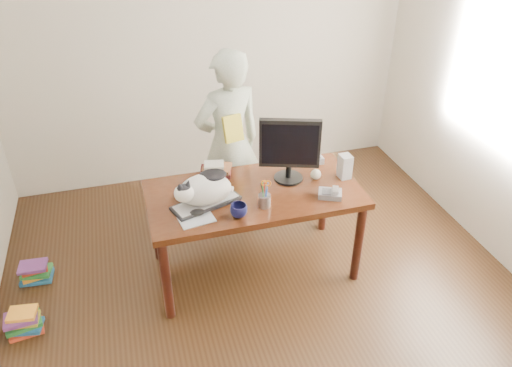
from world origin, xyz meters
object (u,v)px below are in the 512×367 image
object	(u,v)px
desk	(251,202)
keyboard	(206,203)
pen_cup	(265,199)
book_pile_a	(24,322)
baseball	(316,174)
calculator	(312,157)
person	(229,144)
monitor	(290,147)
book_pile_b	(35,272)
phone	(331,193)
mouse	(197,212)
book_stack	(216,169)
speaker	(345,166)
coffee_mug	(239,210)
cat	(203,189)

from	to	relation	value
desk	keyboard	bearing A→B (deg)	-158.37
pen_cup	book_pile_a	world-z (taller)	pen_cup
desk	baseball	distance (m)	0.54
desk	calculator	xyz separation A→B (m)	(0.59, 0.24, 0.17)
keyboard	calculator	distance (m)	1.05
person	baseball	bearing A→B (deg)	118.38
keyboard	monitor	size ratio (longest dim) A/B	1.03
person	book_pile_b	distance (m)	1.87
monitor	phone	bearing A→B (deg)	-34.20
keyboard	mouse	bearing A→B (deg)	-146.07
book_stack	book_pile_b	distance (m)	1.66
speaker	book_pile_b	size ratio (longest dim) A/B	0.75
pen_cup	calculator	xyz separation A→B (m)	(0.58, 0.53, -0.03)
desk	book_pile_a	xyz separation A→B (m)	(-1.75, -0.28, -0.51)
book_pile_b	mouse	bearing A→B (deg)	-23.01
speaker	phone	bearing A→B (deg)	-137.23
keyboard	coffee_mug	bearing A→B (deg)	-65.59
cat	baseball	bearing A→B (deg)	-11.72
calculator	book_pile_a	world-z (taller)	calculator
desk	book_pile_a	size ratio (longest dim) A/B	5.92
person	calculator	bearing A→B (deg)	139.08
coffee_mug	book_stack	distance (m)	0.60
phone	calculator	size ratio (longest dim) A/B	1.07
coffee_mug	phone	distance (m)	0.71
cat	monitor	xyz separation A→B (m)	(0.69, 0.16, 0.15)
book_pile_a	phone	bearing A→B (deg)	-0.50
cat	pen_cup	distance (m)	0.44
calculator	person	bearing A→B (deg)	153.64
calculator	person	distance (m)	0.71
keyboard	coffee_mug	world-z (taller)	coffee_mug
monitor	phone	distance (m)	0.46
speaker	book_stack	world-z (taller)	speaker
phone	baseball	world-z (taller)	baseball
cat	phone	world-z (taller)	cat
book_stack	book_pile_b	world-z (taller)	book_stack
book_stack	person	distance (m)	0.37
book_stack	person	world-z (taller)	person
book_stack	coffee_mug	bearing A→B (deg)	-67.97
calculator	book_pile_b	xyz separation A→B (m)	(-2.31, 0.03, -0.71)
phone	book_stack	distance (m)	0.92
book_pile_a	book_pile_b	bearing A→B (deg)	86.87
book_pile_a	book_pile_b	size ratio (longest dim) A/B	1.05
monitor	person	xyz separation A→B (m)	(-0.34, 0.57, -0.22)
pen_cup	book_stack	bearing A→B (deg)	113.84
book_stack	calculator	size ratio (longest dim) A/B	1.46
calculator	keyboard	bearing A→B (deg)	-156.63
speaker	book_stack	distance (m)	1.01
cat	book_pile_b	world-z (taller)	cat
baseball	calculator	size ratio (longest dim) A/B	0.42
book_pile_b	phone	bearing A→B (deg)	-14.26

